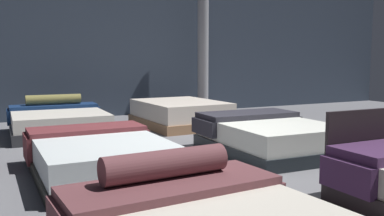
{
  "coord_description": "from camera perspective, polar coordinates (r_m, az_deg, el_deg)",
  "views": [
    {
      "loc": [
        -2.33,
        -4.43,
        1.29
      ],
      "look_at": [
        0.29,
        0.8,
        0.63
      ],
      "focal_mm": 38.61,
      "sensor_mm": 36.0,
      "label": 1
    }
  ],
  "objects": [
    {
      "name": "bed_2",
      "position": [
        4.91,
        -12.63,
        -6.43
      ],
      "size": [
        1.5,
        2.0,
        0.45
      ],
      "rotation": [
        0.0,
        0.0,
        0.0
      ],
      "color": "black",
      "rests_on": "ground_plane"
    },
    {
      "name": "ground_plane",
      "position": [
        5.17,
        1.13,
        -8.08
      ],
      "size": [
        18.0,
        18.0,
        0.02
      ],
      "primitive_type": "cube",
      "color": "slate"
    },
    {
      "name": "support_pillar",
      "position": [
        10.14,
        1.54,
        9.07
      ],
      "size": [
        0.27,
        0.27,
        3.5
      ],
      "primitive_type": "cylinder",
      "color": "#99999E",
      "rests_on": "ground_plane"
    },
    {
      "name": "bed_3",
      "position": [
        5.97,
        10.48,
        -3.83
      ],
      "size": [
        1.59,
        1.97,
        0.51
      ],
      "rotation": [
        0.0,
        0.0,
        -0.03
      ],
      "color": "black",
      "rests_on": "ground_plane"
    },
    {
      "name": "showroom_back_wall",
      "position": [
        9.85,
        -13.05,
        8.98
      ],
      "size": [
        18.0,
        0.06,
        3.5
      ],
      "primitive_type": "cube",
      "color": "#333D4C",
      "rests_on": "ground_plane"
    },
    {
      "name": "bed_4",
      "position": [
        7.74,
        -17.97,
        -1.8
      ],
      "size": [
        1.68,
        1.95,
        0.66
      ],
      "rotation": [
        0.0,
        0.0,
        -0.03
      ],
      "color": "#2E2F32",
      "rests_on": "ground_plane"
    },
    {
      "name": "bed_5",
      "position": [
        8.27,
        -1.65,
        -0.79
      ],
      "size": [
        1.55,
        2.0,
        0.5
      ],
      "rotation": [
        0.0,
        0.0,
        0.03
      ],
      "color": "#9A6E4C",
      "rests_on": "ground_plane"
    }
  ]
}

